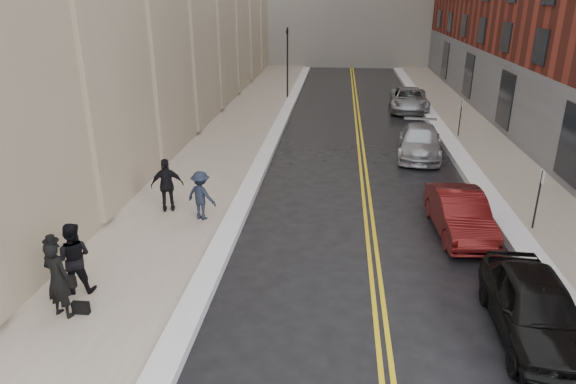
% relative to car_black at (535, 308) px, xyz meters
% --- Properties ---
extents(ground, '(160.00, 160.00, 0.00)m').
position_rel_car_black_xyz_m(ground, '(-5.95, -2.19, -0.76)').
color(ground, black).
rests_on(ground, ground).
extents(sidewalk_left, '(4.00, 64.00, 0.15)m').
position_rel_car_black_xyz_m(sidewalk_left, '(-10.45, 13.81, -0.69)').
color(sidewalk_left, gray).
rests_on(sidewalk_left, ground).
extents(sidewalk_right, '(3.00, 64.00, 0.15)m').
position_rel_car_black_xyz_m(sidewalk_right, '(3.05, 13.81, -0.69)').
color(sidewalk_right, gray).
rests_on(sidewalk_right, ground).
extents(lane_stripe_a, '(0.12, 64.00, 0.01)m').
position_rel_car_black_xyz_m(lane_stripe_a, '(-3.57, 13.81, -0.76)').
color(lane_stripe_a, gold).
rests_on(lane_stripe_a, ground).
extents(lane_stripe_b, '(0.12, 64.00, 0.01)m').
position_rel_car_black_xyz_m(lane_stripe_b, '(-3.33, 13.81, -0.76)').
color(lane_stripe_b, gold).
rests_on(lane_stripe_b, ground).
extents(snow_ridge_left, '(0.70, 60.80, 0.26)m').
position_rel_car_black_xyz_m(snow_ridge_left, '(-8.15, 13.81, -0.63)').
color(snow_ridge_left, white).
rests_on(snow_ridge_left, ground).
extents(snow_ridge_right, '(0.85, 60.80, 0.30)m').
position_rel_car_black_xyz_m(snow_ridge_right, '(1.20, 13.81, -0.61)').
color(snow_ridge_right, white).
rests_on(snow_ridge_right, ground).
extents(traffic_signal, '(0.18, 0.15, 5.20)m').
position_rel_car_black_xyz_m(traffic_signal, '(-8.55, 27.81, 2.32)').
color(traffic_signal, black).
rests_on(traffic_signal, ground).
extents(parking_sign_near, '(0.06, 0.35, 2.23)m').
position_rel_car_black_xyz_m(parking_sign_near, '(1.95, 5.81, 0.59)').
color(parking_sign_near, black).
rests_on(parking_sign_near, ground).
extents(parking_sign_far, '(0.06, 0.35, 2.23)m').
position_rel_car_black_xyz_m(parking_sign_far, '(1.95, 17.81, 0.59)').
color(parking_sign_far, black).
rests_on(parking_sign_far, ground).
extents(car_black, '(1.93, 4.54, 1.53)m').
position_rel_car_black_xyz_m(car_black, '(0.00, 0.00, 0.00)').
color(car_black, black).
rests_on(car_black, ground).
extents(car_maroon, '(1.75, 4.42, 1.43)m').
position_rel_car_black_xyz_m(car_maroon, '(-0.56, 5.48, -0.05)').
color(car_maroon, '#4D0E0D').
rests_on(car_maroon, ground).
extents(car_silver_near, '(2.61, 5.13, 1.43)m').
position_rel_car_black_xyz_m(car_silver_near, '(-0.66, 14.29, -0.05)').
color(car_silver_near, '#A1A3A8').
rests_on(car_silver_near, ground).
extents(car_silver_far, '(2.81, 5.54, 1.50)m').
position_rel_car_black_xyz_m(car_silver_far, '(0.05, 24.82, -0.01)').
color(car_silver_far, '#92969A').
rests_on(car_silver_far, ground).
extents(pedestrian_main, '(0.84, 0.67, 2.02)m').
position_rel_car_black_xyz_m(pedestrian_main, '(-11.20, -0.50, 0.40)').
color(pedestrian_main, black).
rests_on(pedestrian_main, sidewalk_left).
extents(pedestrian_a, '(1.07, 0.91, 1.95)m').
position_rel_car_black_xyz_m(pedestrian_a, '(-11.37, 0.59, 0.36)').
color(pedestrian_a, black).
rests_on(pedestrian_a, sidewalk_left).
extents(pedestrian_b, '(1.28, 1.02, 1.74)m').
position_rel_car_black_xyz_m(pedestrian_b, '(-9.28, 5.48, 0.25)').
color(pedestrian_b, '#1A202F').
rests_on(pedestrian_b, sidewalk_left).
extents(pedestrian_c, '(1.24, 0.80, 1.96)m').
position_rel_car_black_xyz_m(pedestrian_c, '(-10.66, 6.06, 0.36)').
color(pedestrian_c, black).
rests_on(pedestrian_c, sidewalk_left).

